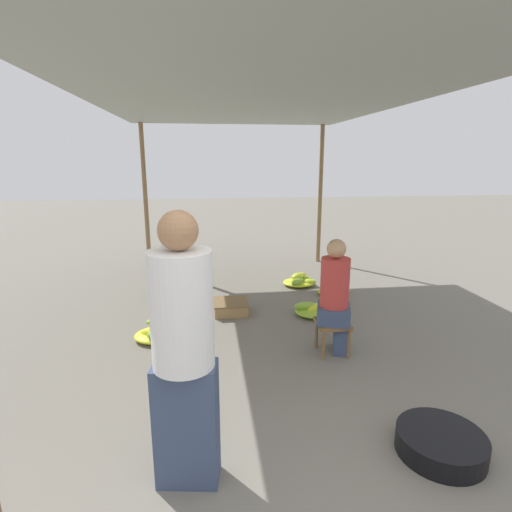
# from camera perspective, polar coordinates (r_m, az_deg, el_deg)

# --- Properties ---
(canopy_post_back_left) EXTENTS (0.08, 0.08, 2.69)m
(canopy_post_back_left) POSITION_cam_1_polar(r_m,az_deg,el_deg) (7.85, -15.52, 8.08)
(canopy_post_back_left) COLOR olive
(canopy_post_back_left) RESTS_ON ground
(canopy_post_back_right) EXTENTS (0.08, 0.08, 2.69)m
(canopy_post_back_right) POSITION_cam_1_polar(r_m,az_deg,el_deg) (8.09, 9.16, 8.55)
(canopy_post_back_right) COLOR olive
(canopy_post_back_right) RESTS_ON ground
(canopy_tarp) EXTENTS (3.78, 6.32, 0.04)m
(canopy_tarp) POSITION_cam_1_polar(r_m,az_deg,el_deg) (4.85, -0.44, 21.57)
(canopy_tarp) COLOR #9EA399
(canopy_tarp) RESTS_ON canopy_post_front_left
(vendor_foreground) EXTENTS (0.43, 0.43, 1.77)m
(vendor_foreground) POSITION_cam_1_polar(r_m,az_deg,el_deg) (2.51, -10.31, -13.14)
(vendor_foreground) COLOR #384766
(vendor_foreground) RESTS_ON ground
(stool) EXTENTS (0.34, 0.34, 0.36)m
(stool) POSITION_cam_1_polar(r_m,az_deg,el_deg) (4.41, 10.90, -10.01)
(stool) COLOR brown
(stool) RESTS_ON ground
(vendor_seated) EXTENTS (0.43, 0.43, 1.26)m
(vendor_seated) POSITION_cam_1_polar(r_m,az_deg,el_deg) (4.29, 11.30, -5.63)
(vendor_seated) COLOR #384766
(vendor_seated) RESTS_ON ground
(basin_black) EXTENTS (0.62, 0.62, 0.16)m
(basin_black) POSITION_cam_1_polar(r_m,az_deg,el_deg) (3.40, 24.87, -23.09)
(basin_black) COLOR black
(basin_black) RESTS_ON ground
(banana_pile_left_0) EXTENTS (0.41, 0.50, 0.22)m
(banana_pile_left_0) POSITION_cam_1_polar(r_m,az_deg,el_deg) (6.61, -12.86, -3.89)
(banana_pile_left_0) COLOR #93BF32
(banana_pile_left_0) RESTS_ON ground
(banana_pile_left_1) EXTENTS (0.55, 0.57, 0.26)m
(banana_pile_left_1) POSITION_cam_1_polar(r_m,az_deg,el_deg) (4.84, -13.73, -10.50)
(banana_pile_left_1) COLOR #81B835
(banana_pile_left_1) RESTS_ON ground
(banana_pile_right_0) EXTENTS (0.54, 0.41, 0.27)m
(banana_pile_right_0) POSITION_cam_1_polar(r_m,az_deg,el_deg) (6.31, 11.05, -4.54)
(banana_pile_right_0) COLOR #96C031
(banana_pile_right_0) RESTS_ON ground
(banana_pile_right_1) EXTENTS (0.66, 0.61, 0.17)m
(banana_pile_right_1) POSITION_cam_1_polar(r_m,az_deg,el_deg) (5.48, 8.69, -7.69)
(banana_pile_right_1) COLOR yellow
(banana_pile_right_1) RESTS_ON ground
(banana_pile_right_2) EXTENTS (0.54, 0.53, 0.22)m
(banana_pile_right_2) POSITION_cam_1_polar(r_m,az_deg,el_deg) (6.66, 6.29, -3.59)
(banana_pile_right_2) COLOR #9AC231
(banana_pile_right_2) RESTS_ON ground
(crate_near) EXTENTS (0.46, 0.46, 0.16)m
(crate_near) POSITION_cam_1_polar(r_m,az_deg,el_deg) (5.50, -3.63, -7.25)
(crate_near) COLOR #9E7A4C
(crate_near) RESTS_ON ground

